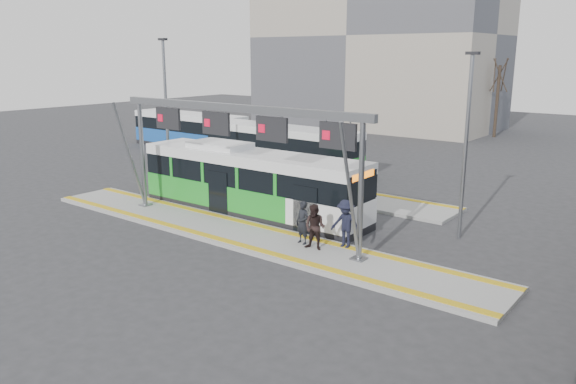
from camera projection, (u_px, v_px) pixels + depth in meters
name	position (u px, v px, depth m)	size (l,w,h in m)	color
ground	(240.00, 236.00, 23.15)	(120.00, 120.00, 0.00)	#2D2D30
platform_main	(240.00, 234.00, 23.13)	(22.00, 3.00, 0.15)	gray
platform_second	(284.00, 186.00, 31.64)	(20.00, 3.00, 0.15)	gray
tactile_main	(240.00, 232.00, 23.11)	(22.00, 2.65, 0.02)	gold
tactile_second	(296.00, 181.00, 32.50)	(20.00, 0.35, 0.02)	gold
gantry	(236.00, 131.00, 22.52)	(13.00, 1.68, 5.20)	slate
apartment_block	(378.00, 35.00, 56.86)	(24.50, 12.50, 18.40)	gray
hero_bus	(251.00, 183.00, 26.01)	(11.77, 2.72, 3.22)	black
bg_bus_green	(281.00, 148.00, 35.99)	(11.39, 2.84, 2.83)	black
bg_bus_blue	(189.00, 131.00, 44.55)	(10.61, 2.40, 2.77)	black
passenger_a	(303.00, 223.00, 21.56)	(0.61, 0.40, 1.68)	black
passenger_b	(315.00, 227.00, 20.89)	(0.84, 0.66, 1.73)	black
passenger_c	(345.00, 224.00, 21.10)	(1.20, 0.69, 1.85)	black
tree_left	(451.00, 64.00, 48.79)	(1.40, 1.40, 8.54)	#382B21
tree_mid	(499.00, 76.00, 49.31)	(1.40, 1.40, 7.18)	#382B21
tree_far	(316.00, 57.00, 56.98)	(1.40, 1.40, 9.22)	#382B21
lamp_west	(166.00, 111.00, 30.45)	(0.50, 0.25, 8.11)	slate
lamp_east	(466.00, 142.00, 21.92)	(0.50, 0.25, 7.38)	slate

